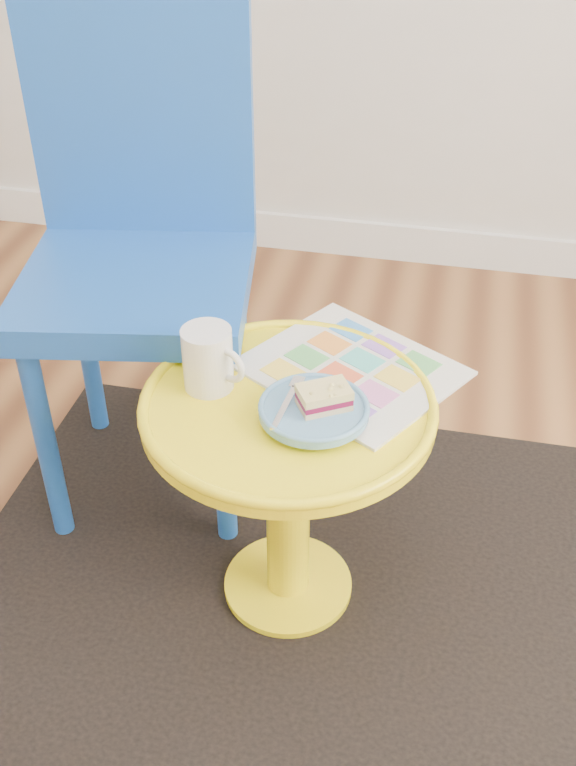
% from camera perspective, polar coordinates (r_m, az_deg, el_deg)
% --- Properties ---
extents(rug, '(1.30, 1.10, 0.01)m').
position_cam_1_polar(rug, '(1.72, 0.00, -13.49)').
color(rug, black).
rests_on(rug, ground).
extents(side_table, '(0.49, 0.49, 0.46)m').
position_cam_1_polar(side_table, '(1.49, 0.00, -5.29)').
color(side_table, yellow).
rests_on(side_table, ground).
extents(chair, '(0.50, 0.50, 0.98)m').
position_cam_1_polar(chair, '(1.71, -9.84, 9.59)').
color(chair, '#1B53B3').
rests_on(chair, ground).
extents(newspaper, '(0.43, 0.41, 0.01)m').
position_cam_1_polar(newspaper, '(1.48, 4.25, 0.95)').
color(newspaper, silver).
rests_on(newspaper, side_table).
extents(mug, '(0.12, 0.08, 0.11)m').
position_cam_1_polar(mug, '(1.41, -5.32, 1.72)').
color(mug, white).
rests_on(mug, side_table).
extents(plate, '(0.18, 0.18, 0.02)m').
position_cam_1_polar(plate, '(1.36, 1.74, -1.84)').
color(plate, '#5A92C0').
rests_on(plate, newspaper).
extents(cake_slice, '(0.10, 0.09, 0.04)m').
position_cam_1_polar(cake_slice, '(1.34, 2.43, -0.95)').
color(cake_slice, '#D3BC8C').
rests_on(cake_slice, plate).
extents(fork, '(0.03, 0.14, 0.00)m').
position_cam_1_polar(fork, '(1.36, 0.01, -1.16)').
color(fork, silver).
rests_on(fork, plate).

